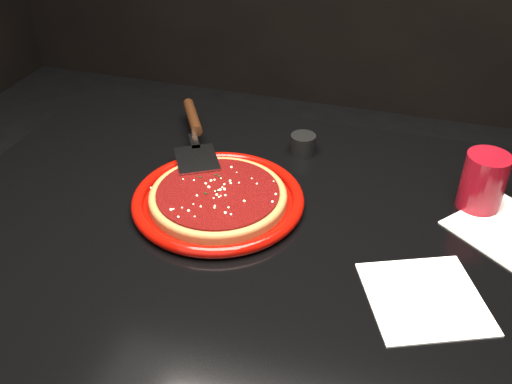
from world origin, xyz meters
TOP-DOWN VIEW (x-y plane):
  - table at (0.00, 0.00)m, footprint 1.20×0.80m
  - plate at (-0.12, 0.04)m, footprint 0.38×0.38m
  - pizza_crust at (-0.12, 0.04)m, footprint 0.30×0.30m
  - pizza_crust_rim at (-0.12, 0.04)m, footprint 0.30×0.30m
  - pizza_sauce at (-0.12, 0.04)m, footprint 0.27×0.27m
  - parmesan_dusting at (-0.12, 0.04)m, footprint 0.21×0.21m
  - basil_flecks at (-0.12, 0.04)m, footprint 0.19×0.19m
  - pizza_server at (-0.23, 0.20)m, footprint 0.24×0.32m
  - cup at (0.31, 0.17)m, footprint 0.10×0.10m
  - napkin_a at (0.24, -0.09)m, footprint 0.21×0.21m
  - napkin_b at (0.36, 0.11)m, footprint 0.22×0.22m
  - ramekin at (-0.02, 0.26)m, footprint 0.06×0.06m

SIDE VIEW (x-z plane):
  - table at x=0.00m, z-range 0.00..0.75m
  - napkin_a at x=0.24m, z-range 0.75..0.75m
  - napkin_b at x=0.36m, z-range 0.75..0.75m
  - plate at x=-0.12m, z-range 0.75..0.77m
  - pizza_crust at x=-0.12m, z-range 0.76..0.77m
  - ramekin at x=-0.02m, z-range 0.75..0.79m
  - pizza_crust_rim at x=-0.12m, z-range 0.76..0.78m
  - pizza_sauce at x=-0.12m, z-range 0.77..0.78m
  - basil_flecks at x=-0.12m, z-range 0.78..0.78m
  - parmesan_dusting at x=-0.12m, z-range 0.78..0.78m
  - pizza_server at x=-0.23m, z-range 0.78..0.80m
  - cup at x=0.31m, z-range 0.75..0.85m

